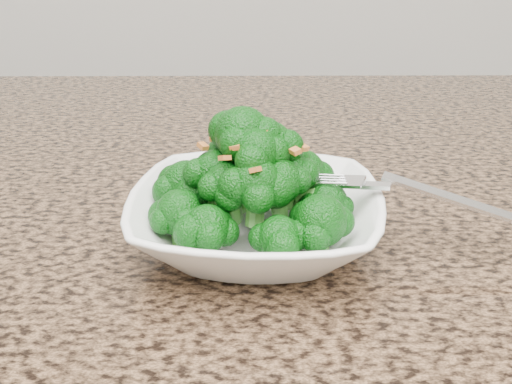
{
  "coord_description": "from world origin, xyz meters",
  "views": [
    {
      "loc": [
        0.15,
        -0.25,
        1.15
      ],
      "look_at": [
        0.15,
        0.21,
        0.95
      ],
      "focal_mm": 45.0,
      "sensor_mm": 36.0,
      "label": 1
    }
  ],
  "objects": [
    {
      "name": "garlic_topping",
      "position": [
        0.15,
        0.21,
        1.03
      ],
      "size": [
        0.11,
        0.11,
        0.01
      ],
      "primitive_type": null,
      "color": "#C57230",
      "rests_on": "broccoli_pile"
    },
    {
      "name": "fork",
      "position": [
        0.25,
        0.21,
        0.96
      ],
      "size": [
        0.19,
        0.09,
        0.01
      ],
      "primitive_type": null,
      "rotation": [
        0.0,
        0.0,
        -0.35
      ],
      "color": "silver",
      "rests_on": "bowl"
    },
    {
      "name": "granite_counter",
      "position": [
        0.0,
        0.3,
        0.89
      ],
      "size": [
        1.64,
        1.04,
        0.03
      ],
      "primitive_type": "cube",
      "color": "brown",
      "rests_on": "cabinet"
    },
    {
      "name": "broccoli_pile",
      "position": [
        0.15,
        0.21,
        0.99
      ],
      "size": [
        0.18,
        0.18,
        0.07
      ],
      "primitive_type": null,
      "color": "#084C0A",
      "rests_on": "bowl"
    },
    {
      "name": "bowl",
      "position": [
        0.15,
        0.21,
        0.92
      ],
      "size": [
        0.22,
        0.22,
        0.05
      ],
      "primitive_type": "imported",
      "rotation": [
        0.0,
        0.0,
        -0.08
      ],
      "color": "white",
      "rests_on": "granite_counter"
    }
  ]
}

